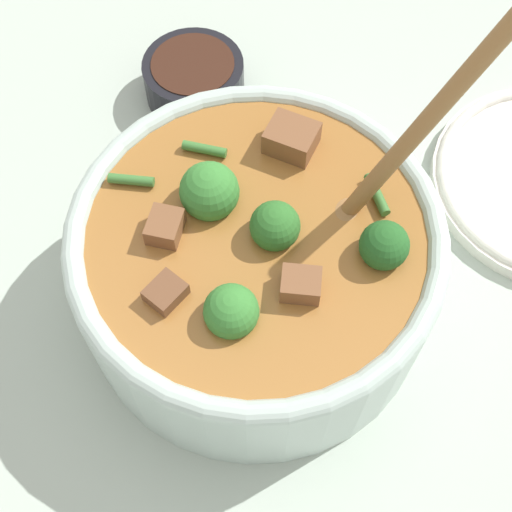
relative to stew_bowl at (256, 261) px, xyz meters
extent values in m
plane|color=#ADBCAD|center=(0.00, 0.00, -0.06)|extent=(4.00, 4.00, 0.00)
cylinder|color=#B2C6BC|center=(0.00, 0.00, -0.01)|extent=(0.26, 0.26, 0.10)
torus|color=#B2C6BC|center=(0.00, 0.00, 0.04)|extent=(0.26, 0.26, 0.02)
cylinder|color=#9E662D|center=(0.00, 0.00, 0.01)|extent=(0.24, 0.24, 0.06)
sphere|color=#387F33|center=(-0.01, -0.04, 0.05)|extent=(0.04, 0.04, 0.04)
cylinder|color=#6B9956|center=(-0.01, -0.04, 0.02)|extent=(0.01, 0.01, 0.02)
sphere|color=#2D6B28|center=(-0.01, 0.01, 0.05)|extent=(0.03, 0.03, 0.03)
cylinder|color=#6B9956|center=(-0.01, 0.01, 0.02)|extent=(0.01, 0.01, 0.02)
sphere|color=#235B23|center=(-0.02, 0.08, 0.05)|extent=(0.03, 0.03, 0.03)
cylinder|color=#6B9956|center=(-0.02, 0.08, 0.03)|extent=(0.01, 0.01, 0.02)
sphere|color=#387F33|center=(0.06, 0.01, 0.05)|extent=(0.04, 0.04, 0.04)
cylinder|color=#6B9956|center=(0.06, 0.01, 0.02)|extent=(0.01, 0.01, 0.02)
cube|color=brown|center=(0.03, -0.06, 0.04)|extent=(0.03, 0.03, 0.02)
cube|color=brown|center=(-0.08, -0.01, 0.05)|extent=(0.03, 0.03, 0.03)
cube|color=brown|center=(0.07, -0.03, 0.04)|extent=(0.03, 0.03, 0.02)
cube|color=brown|center=(0.03, 0.04, 0.04)|extent=(0.03, 0.03, 0.02)
cylinder|color=#3D7533|center=(-0.05, -0.06, 0.04)|extent=(0.01, 0.03, 0.01)
cylinder|color=#3D7533|center=(0.00, -0.10, 0.04)|extent=(0.02, 0.03, 0.01)
cylinder|color=#3D7533|center=(-0.06, 0.06, 0.04)|extent=(0.03, 0.03, 0.01)
ellipsoid|color=olive|center=(-0.04, 0.05, 0.03)|extent=(0.04, 0.03, 0.01)
cylinder|color=olive|center=(-0.07, 0.08, 0.12)|extent=(0.07, 0.08, 0.17)
cylinder|color=black|center=(-0.17, -0.14, -0.04)|extent=(0.09, 0.09, 0.04)
cylinder|color=#381E14|center=(-0.17, -0.14, -0.03)|extent=(0.08, 0.08, 0.01)
camera|label=1|loc=(0.22, 0.10, 0.45)|focal=50.00mm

